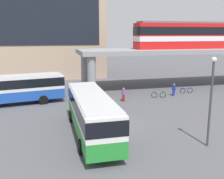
# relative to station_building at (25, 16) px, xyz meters

# --- Properties ---
(ground_plane) EXTENTS (120.00, 120.00, 0.00)m
(ground_plane) POSITION_rel_station_building_xyz_m (8.72, -21.07, -10.86)
(ground_plane) COLOR #515156
(station_building) EXTENTS (27.24, 14.45, 21.71)m
(station_building) POSITION_rel_station_building_xyz_m (0.00, 0.00, 0.00)
(station_building) COLOR tan
(station_building) RESTS_ON ground_plane
(elevated_platform) EXTENTS (32.64, 7.39, 5.54)m
(elevated_platform) POSITION_rel_station_building_xyz_m (23.90, -16.46, -6.01)
(elevated_platform) COLOR gray
(elevated_platform) RESTS_ON ground_plane
(train) EXTENTS (19.87, 2.96, 3.84)m
(train) POSITION_rel_station_building_xyz_m (25.56, -16.46, -3.35)
(train) COLOR red
(train) RESTS_ON elevated_platform
(bus_main) EXTENTS (2.81, 11.05, 3.22)m
(bus_main) POSITION_rel_station_building_xyz_m (6.43, -32.67, -8.87)
(bus_main) COLOR #268C33
(bus_main) RESTS_ON ground_plane
(bus_secondary) EXTENTS (11.31, 4.36, 3.22)m
(bus_secondary) POSITION_rel_station_building_xyz_m (-0.44, -21.72, -8.87)
(bus_secondary) COLOR #1E4CB2
(bus_secondary) RESTS_ON ground_plane
(bicycle_green) EXTENTS (1.77, 0.39, 1.04)m
(bicycle_green) POSITION_rel_station_building_xyz_m (16.49, -22.66, -10.50)
(bicycle_green) COLOR black
(bicycle_green) RESTS_ON ground_plane
(bicycle_blue) EXTENTS (1.79, 0.14, 1.04)m
(bicycle_blue) POSITION_rel_station_building_xyz_m (21.10, -21.24, -10.50)
(bicycle_blue) COLOR black
(bicycle_blue) RESTS_ON ground_plane
(pedestrian_by_bike_rack) EXTENTS (0.45, 0.34, 1.60)m
(pedestrian_by_bike_rack) POSITION_rel_station_building_xyz_m (11.79, -23.36, -10.11)
(pedestrian_by_bike_rack) COLOR maroon
(pedestrian_by_bike_rack) RESTS_ON ground_plane
(pedestrian_near_building) EXTENTS (0.43, 0.48, 1.58)m
(pedestrian_near_building) POSITION_rel_station_building_xyz_m (18.72, -22.28, -10.12)
(pedestrian_near_building) COLOR navy
(pedestrian_near_building) RESTS_ON ground_plane
(lamp_post) EXTENTS (0.36, 0.36, 6.22)m
(lamp_post) POSITION_rel_station_building_xyz_m (13.92, -36.69, -7.18)
(lamp_post) COLOR #3F3F44
(lamp_post) RESTS_ON ground_plane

